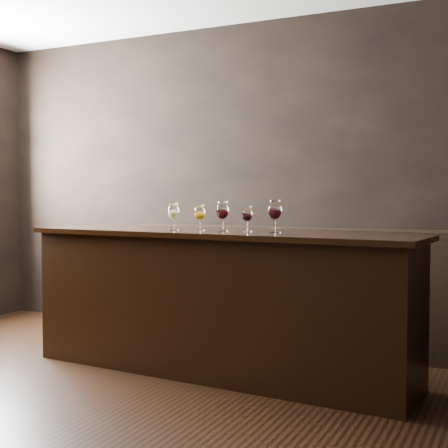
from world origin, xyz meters
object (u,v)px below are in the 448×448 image
at_px(back_bar_shelf, 283,286).
at_px(glass_red_b, 247,215).
at_px(glass_white, 173,212).
at_px(glass_amber, 200,213).
at_px(glass_red_a, 222,211).
at_px(glass_red_c, 275,211).
at_px(bar_counter, 217,305).

xyz_separation_m(back_bar_shelf, glass_red_b, (0.11, -1.01, 0.64)).
relative_size(glass_white, glass_red_b, 1.12).
bearing_deg(glass_red_b, glass_amber, -177.16).
bearing_deg(glass_white, glass_amber, 4.42).
distance_m(glass_red_a, glass_red_c, 0.38).
relative_size(bar_counter, glass_red_b, 15.83).
xyz_separation_m(glass_amber, glass_red_a, (0.18, 0.00, 0.02)).
xyz_separation_m(glass_amber, glass_red_c, (0.56, 0.02, 0.02)).
distance_m(bar_counter, glass_white, 0.74).
height_order(back_bar_shelf, glass_red_c, glass_red_c).
distance_m(glass_white, glass_red_b, 0.57).
relative_size(back_bar_shelf, glass_red_b, 15.64).
relative_size(back_bar_shelf, glass_red_a, 13.21).
relative_size(glass_red_a, glass_red_c, 0.95).
distance_m(glass_white, glass_red_a, 0.38).
bearing_deg(glass_amber, glass_red_b, 2.84).
height_order(glass_white, glass_red_c, glass_red_c).
distance_m(glass_amber, glass_red_c, 0.56).
xyz_separation_m(back_bar_shelf, glass_amber, (-0.25, -1.03, 0.64)).
bearing_deg(bar_counter, glass_amber, -168.65).
height_order(back_bar_shelf, glass_red_b, glass_red_b).
xyz_separation_m(back_bar_shelf, glass_red_c, (0.31, -1.01, 0.67)).
bearing_deg(back_bar_shelf, glass_red_a, -94.10).
relative_size(glass_amber, glass_red_a, 0.88).
distance_m(glass_white, glass_red_c, 0.77).
bearing_deg(back_bar_shelf, bar_counter, -96.92).
bearing_deg(glass_amber, glass_red_c, 2.05).
bearing_deg(glass_red_a, glass_amber, -179.65).
bearing_deg(glass_red_a, glass_white, -177.47).
relative_size(glass_amber, glass_red_c, 0.84).
distance_m(glass_red_b, glass_red_c, 0.20).
bearing_deg(glass_red_b, bar_counter, -179.81).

